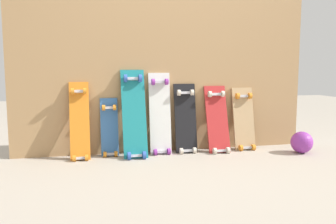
{
  "coord_description": "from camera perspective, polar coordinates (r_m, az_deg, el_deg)",
  "views": [
    {
      "loc": [
        -0.76,
        -3.36,
        0.82
      ],
      "look_at": [
        0.0,
        -0.07,
        0.4
      ],
      "focal_mm": 38.63,
      "sensor_mm": 36.0,
      "label": 1
    }
  ],
  "objects": [
    {
      "name": "ground_plane",
      "position": [
        3.55,
        -0.26,
        -6.32
      ],
      "size": [
        12.0,
        12.0,
        0.0
      ],
      "primitive_type": "plane",
      "color": "#A89E8E"
    },
    {
      "name": "plywood_wall_panel",
      "position": [
        3.52,
        -0.52,
        8.03
      ],
      "size": [
        2.88,
        0.04,
        1.76
      ],
      "primitive_type": "cube",
      "color": "tan",
      "rests_on": "ground"
    },
    {
      "name": "skateboard_orange",
      "position": [
        3.35,
        -13.77,
        -1.94
      ],
      "size": [
        0.17,
        0.24,
        0.76
      ],
      "color": "orange",
      "rests_on": "ground"
    },
    {
      "name": "skateboard_blue",
      "position": [
        3.41,
        -9.21,
        -2.94
      ],
      "size": [
        0.16,
        0.15,
        0.61
      ],
      "color": "#386BAD",
      "rests_on": "ground"
    },
    {
      "name": "skateboard_teal",
      "position": [
        3.34,
        -5.35,
        -0.77
      ],
      "size": [
        0.22,
        0.31,
        0.86
      ],
      "color": "#197A7F",
      "rests_on": "ground"
    },
    {
      "name": "skateboard_white",
      "position": [
        3.45,
        -1.25,
        -0.77
      ],
      "size": [
        0.21,
        0.18,
        0.84
      ],
      "color": "silver",
      "rests_on": "ground"
    },
    {
      "name": "skateboard_black",
      "position": [
        3.51,
        2.82,
        -1.53
      ],
      "size": [
        0.21,
        0.19,
        0.73
      ],
      "color": "black",
      "rests_on": "ground"
    },
    {
      "name": "skateboard_red",
      "position": [
        3.57,
        7.83,
        -1.65
      ],
      "size": [
        0.22,
        0.27,
        0.71
      ],
      "color": "#B22626",
      "rests_on": "ground"
    },
    {
      "name": "skateboard_natural",
      "position": [
        3.71,
        11.9,
        -1.53
      ],
      "size": [
        0.22,
        0.21,
        0.69
      ],
      "color": "tan",
      "rests_on": "ground"
    },
    {
      "name": "rubber_ball",
      "position": [
        3.71,
        20.35,
        -4.51
      ],
      "size": [
        0.21,
        0.21,
        0.21
      ],
      "primitive_type": "sphere",
      "color": "purple",
      "rests_on": "ground"
    }
  ]
}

